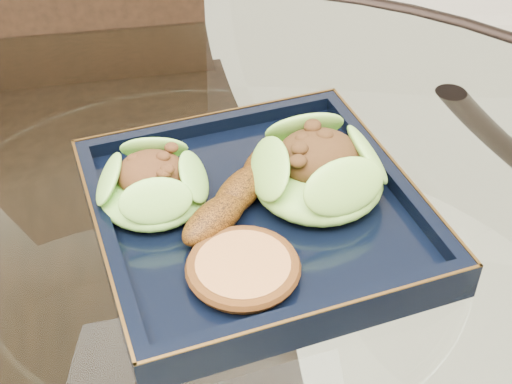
{
  "coord_description": "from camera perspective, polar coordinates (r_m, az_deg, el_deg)",
  "views": [
    {
      "loc": [
        0.04,
        -0.4,
        1.19
      ],
      "look_at": [
        0.05,
        0.06,
        0.8
      ],
      "focal_mm": 50.0,
      "sensor_mm": 36.0,
      "label": 1
    }
  ],
  "objects": [
    {
      "name": "dining_chair",
      "position": [
        1.01,
        -13.54,
        -2.74
      ],
      "size": [
        0.45,
        0.45,
        0.93
      ],
      "rotation": [
        0.0,
        0.0,
        0.14
      ],
      "color": "black",
      "rests_on": "ground"
    },
    {
      "name": "navy_plate",
      "position": [
        0.62,
        0.0,
        -2.13
      ],
      "size": [
        0.34,
        0.34,
        0.02
      ],
      "primitive_type": "cube",
      "rotation": [
        0.0,
        0.0,
        0.32
      ],
      "color": "black",
      "rests_on": "dining_table"
    },
    {
      "name": "lettuce_wrap_left",
      "position": [
        0.61,
        -8.26,
        0.33
      ],
      "size": [
        0.12,
        0.12,
        0.03
      ],
      "primitive_type": "ellipsoid",
      "rotation": [
        0.0,
        0.0,
        -0.34
      ],
      "color": "#589A2C",
      "rests_on": "navy_plate"
    },
    {
      "name": "lettuce_wrap_right",
      "position": [
        0.62,
        4.97,
        1.47
      ],
      "size": [
        0.13,
        0.13,
        0.04
      ],
      "primitive_type": "ellipsoid",
      "rotation": [
        0.0,
        0.0,
        -0.15
      ],
      "color": "#64A630",
      "rests_on": "navy_plate"
    },
    {
      "name": "roasted_plantain",
      "position": [
        0.61,
        -1.29,
        0.08
      ],
      "size": [
        0.1,
        0.14,
        0.03
      ],
      "primitive_type": "ellipsoid",
      "rotation": [
        0.0,
        0.0,
        1.02
      ],
      "color": "#5E3109",
      "rests_on": "navy_plate"
    },
    {
      "name": "crumb_patty",
      "position": [
        0.55,
        -1.04,
        -6.21
      ],
      "size": [
        0.08,
        0.08,
        0.01
      ],
      "primitive_type": "cylinder",
      "rotation": [
        0.0,
        0.0,
        0.01
      ],
      "color": "#BB763E",
      "rests_on": "navy_plate"
    }
  ]
}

